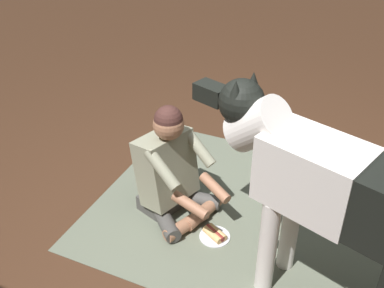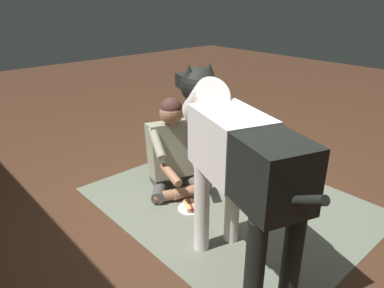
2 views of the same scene
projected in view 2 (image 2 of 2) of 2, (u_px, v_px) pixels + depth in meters
name	position (u px, v px, depth m)	size (l,w,h in m)	color
ground_plane	(205.00, 196.00, 3.22)	(14.50, 14.50, 0.00)	#472B1C
area_rug	(229.00, 202.00, 3.13)	(2.22, 1.81, 0.01)	#676D5B
person_sitting_on_floor	(173.00, 153.00, 3.23)	(0.71, 0.60, 0.86)	#4A4846
large_dog	(235.00, 152.00, 2.13)	(1.54, 0.66, 1.26)	white
hot_dog_on_plate	(190.00, 207.00, 3.02)	(0.21, 0.21, 0.06)	white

